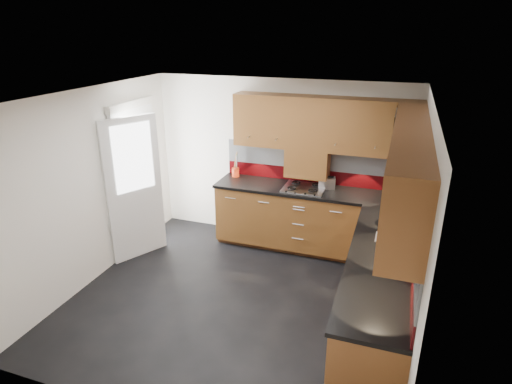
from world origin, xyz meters
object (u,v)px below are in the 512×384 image
at_px(utensil_pot, 236,171).
at_px(toaster, 327,183).
at_px(gas_hob, 304,188).
at_px(food_processor, 390,211).

relative_size(utensil_pot, toaster, 1.53).
bearing_deg(utensil_pot, gas_hob, -9.85).
distance_m(gas_hob, food_processor, 1.37).
height_order(gas_hob, toaster, toaster).
xyz_separation_m(gas_hob, utensil_pot, (-1.10, 0.19, 0.08)).
bearing_deg(toaster, gas_hob, -154.45).
height_order(utensil_pot, food_processor, utensil_pot).
relative_size(toaster, food_processor, 0.92).
distance_m(utensil_pot, food_processor, 2.44).
height_order(gas_hob, food_processor, food_processor).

